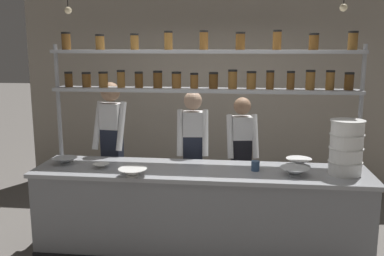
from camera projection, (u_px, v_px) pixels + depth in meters
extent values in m
plane|color=slate|center=(200.00, 254.00, 4.49)|extent=(40.00, 40.00, 0.00)
cube|color=#9E9384|center=(215.00, 86.00, 6.39)|extent=(5.77, 0.12, 3.13)
cube|color=gray|center=(200.00, 214.00, 4.41)|extent=(3.31, 0.72, 0.88)
cube|color=#999BA0|center=(200.00, 171.00, 4.32)|extent=(3.37, 0.76, 0.04)
cylinder|color=#999BA0|center=(61.00, 142.00, 4.79)|extent=(0.04, 0.04, 2.17)
cylinder|color=#999BA0|center=(358.00, 150.00, 4.42)|extent=(0.04, 0.04, 2.17)
cube|color=#999BA0|center=(204.00, 90.00, 4.49)|extent=(3.21, 0.28, 0.04)
cylinder|color=#513314|center=(69.00, 80.00, 4.65)|extent=(0.09, 0.09, 0.15)
cylinder|color=black|center=(68.00, 73.00, 4.63)|extent=(0.09, 0.09, 0.02)
cylinder|color=brown|center=(87.00, 81.00, 4.62)|extent=(0.10, 0.10, 0.14)
cylinder|color=black|center=(86.00, 73.00, 4.61)|extent=(0.10, 0.10, 0.02)
cylinder|color=brown|center=(103.00, 80.00, 4.60)|extent=(0.10, 0.10, 0.15)
cylinder|color=black|center=(103.00, 73.00, 4.59)|extent=(0.10, 0.10, 0.02)
cylinder|color=brown|center=(121.00, 80.00, 4.58)|extent=(0.09, 0.09, 0.17)
cylinder|color=black|center=(121.00, 71.00, 4.56)|extent=(0.09, 0.09, 0.02)
cylinder|color=#513314|center=(139.00, 81.00, 4.56)|extent=(0.09, 0.09, 0.15)
cylinder|color=black|center=(139.00, 73.00, 4.54)|extent=(0.09, 0.09, 0.02)
cylinder|color=#513314|center=(158.00, 80.00, 4.53)|extent=(0.10, 0.10, 0.16)
cylinder|color=black|center=(158.00, 72.00, 4.51)|extent=(0.10, 0.10, 0.02)
cylinder|color=brown|center=(176.00, 81.00, 4.51)|extent=(0.10, 0.10, 0.15)
cylinder|color=black|center=(176.00, 73.00, 4.49)|extent=(0.10, 0.10, 0.02)
cylinder|color=brown|center=(194.00, 82.00, 4.49)|extent=(0.09, 0.09, 0.14)
cylinder|color=black|center=(194.00, 74.00, 4.47)|extent=(0.09, 0.09, 0.02)
cylinder|color=#513314|center=(213.00, 81.00, 4.46)|extent=(0.10, 0.10, 0.15)
cylinder|color=black|center=(214.00, 73.00, 4.45)|extent=(0.10, 0.10, 0.02)
cylinder|color=brown|center=(233.00, 80.00, 4.44)|extent=(0.09, 0.09, 0.18)
cylinder|color=black|center=(233.00, 71.00, 4.42)|extent=(0.10, 0.10, 0.02)
cylinder|color=brown|center=(251.00, 81.00, 4.42)|extent=(0.10, 0.10, 0.16)
cylinder|color=black|center=(251.00, 72.00, 4.40)|extent=(0.10, 0.10, 0.02)
cylinder|color=brown|center=(270.00, 81.00, 4.40)|extent=(0.08, 0.08, 0.17)
cylinder|color=black|center=(270.00, 71.00, 4.38)|extent=(0.08, 0.08, 0.02)
cylinder|color=brown|center=(291.00, 81.00, 4.37)|extent=(0.08, 0.08, 0.17)
cylinder|color=black|center=(291.00, 72.00, 4.36)|extent=(0.08, 0.08, 0.02)
cylinder|color=brown|center=(310.00, 81.00, 4.35)|extent=(0.09, 0.09, 0.18)
cylinder|color=black|center=(311.00, 71.00, 4.33)|extent=(0.10, 0.10, 0.02)
cylinder|color=brown|center=(330.00, 81.00, 4.33)|extent=(0.09, 0.09, 0.18)
cylinder|color=black|center=(331.00, 71.00, 4.31)|extent=(0.09, 0.09, 0.02)
cylinder|color=#513314|center=(349.00, 82.00, 4.31)|extent=(0.09, 0.09, 0.16)
cylinder|color=black|center=(350.00, 73.00, 4.29)|extent=(0.10, 0.10, 0.02)
cube|color=#999BA0|center=(204.00, 52.00, 4.42)|extent=(3.21, 0.28, 0.04)
cylinder|color=brown|center=(66.00, 42.00, 4.57)|extent=(0.10, 0.10, 0.17)
cylinder|color=black|center=(66.00, 33.00, 4.55)|extent=(0.10, 0.10, 0.02)
cylinder|color=brown|center=(100.00, 43.00, 4.53)|extent=(0.10, 0.10, 0.14)
cylinder|color=black|center=(100.00, 35.00, 4.51)|extent=(0.10, 0.10, 0.02)
cylinder|color=brown|center=(135.00, 43.00, 4.49)|extent=(0.09, 0.09, 0.15)
cylinder|color=black|center=(134.00, 34.00, 4.47)|extent=(0.09, 0.09, 0.02)
cylinder|color=brown|center=(168.00, 41.00, 4.44)|extent=(0.09, 0.09, 0.17)
cylinder|color=black|center=(168.00, 32.00, 4.42)|extent=(0.09, 0.09, 0.02)
cylinder|color=brown|center=(204.00, 41.00, 4.40)|extent=(0.09, 0.09, 0.18)
cylinder|color=black|center=(204.00, 31.00, 4.38)|extent=(0.09, 0.09, 0.02)
cylinder|color=brown|center=(240.00, 42.00, 4.36)|extent=(0.10, 0.10, 0.16)
cylinder|color=black|center=(240.00, 33.00, 4.34)|extent=(0.10, 0.10, 0.02)
cylinder|color=brown|center=(277.00, 41.00, 4.31)|extent=(0.09, 0.09, 0.18)
cylinder|color=black|center=(277.00, 31.00, 4.30)|extent=(0.09, 0.09, 0.02)
cylinder|color=brown|center=(314.00, 43.00, 4.28)|extent=(0.10, 0.10, 0.15)
cylinder|color=black|center=(314.00, 34.00, 4.26)|extent=(0.10, 0.10, 0.02)
cylinder|color=brown|center=(353.00, 42.00, 4.23)|extent=(0.10, 0.10, 0.16)
cylinder|color=black|center=(353.00, 32.00, 4.21)|extent=(0.10, 0.10, 0.02)
cylinder|color=black|center=(108.00, 193.00, 5.11)|extent=(0.11, 0.11, 0.84)
cylinder|color=black|center=(120.00, 194.00, 5.08)|extent=(0.11, 0.11, 0.84)
cube|color=#232838|center=(112.00, 144.00, 4.99)|extent=(0.24, 0.19, 0.36)
cube|color=white|center=(111.00, 116.00, 4.92)|extent=(0.24, 0.20, 0.30)
sphere|color=#A37A5B|center=(110.00, 92.00, 4.87)|extent=(0.22, 0.22, 0.22)
cylinder|color=white|center=(98.00, 125.00, 4.92)|extent=(0.09, 0.26, 0.55)
cylinder|color=white|center=(121.00, 126.00, 4.85)|extent=(0.09, 0.26, 0.55)
cylinder|color=black|center=(186.00, 197.00, 5.03)|extent=(0.11, 0.11, 0.79)
cylinder|color=black|center=(200.00, 197.00, 5.03)|extent=(0.11, 0.11, 0.79)
cube|color=#232838|center=(193.00, 150.00, 4.93)|extent=(0.24, 0.19, 0.34)
cube|color=white|center=(193.00, 124.00, 4.87)|extent=(0.24, 0.20, 0.28)
sphere|color=tan|center=(193.00, 101.00, 4.82)|extent=(0.21, 0.21, 0.21)
cylinder|color=white|center=(180.00, 133.00, 4.83)|extent=(0.09, 0.25, 0.52)
cylinder|color=white|center=(206.00, 133.00, 4.83)|extent=(0.09, 0.25, 0.52)
cylinder|color=black|center=(234.00, 197.00, 5.09)|extent=(0.11, 0.11, 0.76)
cylinder|color=black|center=(247.00, 197.00, 5.10)|extent=(0.11, 0.11, 0.76)
cube|color=black|center=(241.00, 153.00, 4.99)|extent=(0.25, 0.20, 0.33)
cube|color=white|center=(242.00, 128.00, 4.94)|extent=(0.25, 0.21, 0.27)
sphere|color=#A37A5B|center=(242.00, 106.00, 4.89)|extent=(0.20, 0.20, 0.20)
cylinder|color=white|center=(230.00, 136.00, 4.89)|extent=(0.11, 0.24, 0.50)
cylinder|color=white|center=(255.00, 136.00, 4.90)|extent=(0.11, 0.24, 0.50)
cylinder|color=white|center=(345.00, 168.00, 4.13)|extent=(0.31, 0.31, 0.12)
cylinder|color=silver|center=(345.00, 162.00, 4.12)|extent=(0.33, 0.33, 0.01)
cylinder|color=white|center=(346.00, 155.00, 4.11)|extent=(0.31, 0.31, 0.12)
cylinder|color=silver|center=(346.00, 148.00, 4.09)|extent=(0.33, 0.33, 0.01)
cylinder|color=white|center=(347.00, 141.00, 4.08)|extent=(0.31, 0.31, 0.12)
cylinder|color=silver|center=(347.00, 134.00, 4.07)|extent=(0.33, 0.33, 0.01)
cylinder|color=white|center=(348.00, 128.00, 4.06)|extent=(0.31, 0.31, 0.12)
cylinder|color=silver|center=(348.00, 121.00, 4.04)|extent=(0.33, 0.33, 0.01)
cylinder|color=silver|center=(101.00, 167.00, 4.36)|extent=(0.08, 0.08, 0.01)
cone|color=silver|center=(101.00, 166.00, 4.35)|extent=(0.17, 0.17, 0.05)
cylinder|color=#B2B7BC|center=(66.00, 163.00, 4.51)|extent=(0.11, 0.11, 0.01)
cone|color=#B2B7BC|center=(65.00, 161.00, 4.50)|extent=(0.25, 0.25, 0.07)
cylinder|color=silver|center=(294.00, 175.00, 4.11)|extent=(0.13, 0.13, 0.01)
cone|color=silver|center=(295.00, 171.00, 4.10)|extent=(0.28, 0.28, 0.08)
cylinder|color=silver|center=(133.00, 176.00, 4.08)|extent=(0.12, 0.12, 0.01)
cone|color=silver|center=(133.00, 172.00, 4.07)|extent=(0.27, 0.27, 0.08)
cylinder|color=white|center=(299.00, 165.00, 4.46)|extent=(0.12, 0.12, 0.01)
cone|color=white|center=(299.00, 162.00, 4.45)|extent=(0.26, 0.26, 0.07)
cylinder|color=#334C70|center=(255.00, 166.00, 4.25)|extent=(0.08, 0.08, 0.10)
sphere|color=#F9E5B2|center=(68.00, 10.00, 4.17)|extent=(0.07, 0.07, 0.07)
sphere|color=#F9E5B2|center=(344.00, 8.00, 3.87)|extent=(0.07, 0.07, 0.07)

